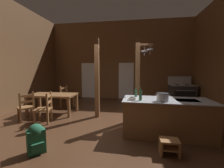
% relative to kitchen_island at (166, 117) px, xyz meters
% --- Properties ---
extents(ground_plane, '(8.62, 9.23, 0.10)m').
position_rel_kitchen_island_xyz_m(ground_plane, '(-1.66, 0.30, -0.50)').
color(ground_plane, '#422819').
extents(wall_back, '(8.62, 0.14, 4.38)m').
position_rel_kitchen_island_xyz_m(wall_back, '(-1.66, 4.58, 1.73)').
color(wall_back, brown).
rests_on(wall_back, ground_plane).
extents(glazed_door_back_left, '(1.00, 0.01, 2.05)m').
position_rel_kitchen_island_xyz_m(glazed_door_back_left, '(-3.42, 4.51, 0.57)').
color(glazed_door_back_left, white).
rests_on(glazed_door_back_left, ground_plane).
extents(glazed_panel_back_right, '(0.84, 0.01, 2.05)m').
position_rel_kitchen_island_xyz_m(glazed_panel_back_right, '(-1.27, 4.51, 0.57)').
color(glazed_panel_back_right, white).
rests_on(glazed_panel_back_right, ground_plane).
extents(kitchen_island, '(2.19, 1.02, 0.91)m').
position_rel_kitchen_island_xyz_m(kitchen_island, '(0.00, 0.00, 0.00)').
color(kitchen_island, brown).
rests_on(kitchen_island, ground_plane).
extents(stove_range, '(1.20, 0.90, 1.32)m').
position_rel_kitchen_island_xyz_m(stove_range, '(1.49, 3.69, 0.03)').
color(stove_range, '#2E2E2E').
rests_on(stove_range, ground_plane).
extents(support_post_with_pot_rack, '(0.54, 0.22, 2.73)m').
position_rel_kitchen_island_xyz_m(support_post_with_pot_rack, '(-0.69, 1.01, 1.01)').
color(support_post_with_pot_rack, brown).
rests_on(support_post_with_pot_rack, ground_plane).
extents(support_post_center, '(0.14, 0.14, 2.73)m').
position_rel_kitchen_island_xyz_m(support_post_center, '(-2.09, 1.13, 0.91)').
color(support_post_center, brown).
rests_on(support_post_center, ground_plane).
extents(step_stool, '(0.36, 0.29, 0.30)m').
position_rel_kitchen_island_xyz_m(step_stool, '(-0.12, -0.90, -0.28)').
color(step_stool, olive).
rests_on(step_stool, ground_plane).
extents(dining_table, '(1.74, 0.97, 0.74)m').
position_rel_kitchen_island_xyz_m(dining_table, '(-3.85, 1.24, 0.20)').
color(dining_table, brown).
rests_on(dining_table, ground_plane).
extents(ladderback_chair_near_window, '(0.62, 0.62, 0.95)m').
position_rel_kitchen_island_xyz_m(ladderback_chair_near_window, '(-4.26, 0.37, -0.00)').
color(ladderback_chair_near_window, olive).
rests_on(ladderback_chair_near_window, ground_plane).
extents(ladderback_chair_by_post, '(0.54, 0.54, 0.95)m').
position_rel_kitchen_island_xyz_m(ladderback_chair_by_post, '(-3.79, 2.20, -0.00)').
color(ladderback_chair_by_post, olive).
rests_on(ladderback_chair_by_post, ground_plane).
extents(ladderback_chair_at_table_end, '(0.54, 0.54, 0.95)m').
position_rel_kitchen_island_xyz_m(ladderback_chair_at_table_end, '(-3.56, 0.31, -0.00)').
color(ladderback_chair_at_table_end, olive).
rests_on(ladderback_chair_at_table_end, ground_plane).
extents(backpack, '(0.39, 0.38, 0.60)m').
position_rel_kitchen_island_xyz_m(backpack, '(-2.71, -1.26, -0.14)').
color(backpack, '#1E5138').
rests_on(backpack, ground_plane).
extents(stockpot_on_counter, '(0.35, 0.28, 0.20)m').
position_rel_kitchen_island_xyz_m(stockpot_on_counter, '(-0.15, -0.24, 0.56)').
color(stockpot_on_counter, '#A8AAB2').
rests_on(stockpot_on_counter, kitchen_island).
extents(mixing_bowl_on_counter, '(0.19, 0.19, 0.07)m').
position_rel_kitchen_island_xyz_m(mixing_bowl_on_counter, '(-0.85, -0.19, 0.49)').
color(mixing_bowl_on_counter, silver).
rests_on(mixing_bowl_on_counter, kitchen_island).
extents(bottle_tall_on_counter, '(0.07, 0.07, 0.34)m').
position_rel_kitchen_island_xyz_m(bottle_tall_on_counter, '(-0.66, -0.21, 0.59)').
color(bottle_tall_on_counter, '#2D5638').
rests_on(bottle_tall_on_counter, kitchen_island).
extents(bottle_short_on_counter, '(0.07, 0.07, 0.27)m').
position_rel_kitchen_island_xyz_m(bottle_short_on_counter, '(-0.76, 0.28, 0.56)').
color(bottle_short_on_counter, '#2D5638').
rests_on(bottle_short_on_counter, kitchen_island).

